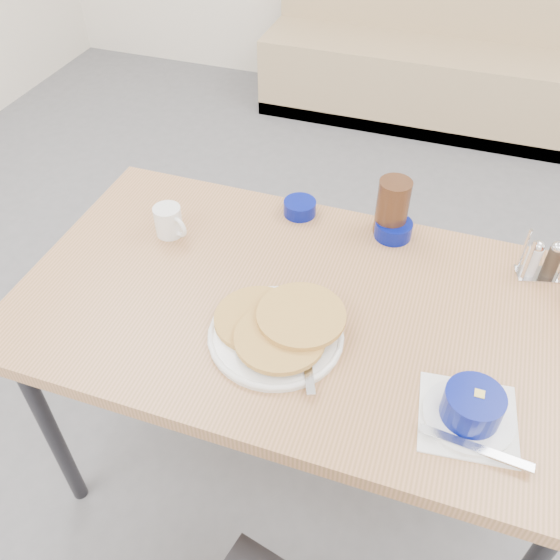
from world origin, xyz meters
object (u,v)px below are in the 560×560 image
(dining_table, at_px, (303,321))
(condiment_caddy, at_px, (542,262))
(coffee_mug, at_px, (169,221))
(butter_bowl, at_px, (393,229))
(amber_tumbler, at_px, (392,208))
(pancake_plate, at_px, (278,329))
(grits_setting, at_px, (471,409))
(booth_bench, at_px, (430,58))
(creamer_bowl, at_px, (300,208))

(dining_table, relative_size, condiment_caddy, 11.06)
(coffee_mug, xyz_separation_m, condiment_caddy, (0.96, 0.15, 0.00))
(butter_bowl, height_order, amber_tumbler, amber_tumbler)
(pancake_plate, xyz_separation_m, condiment_caddy, (0.56, 0.41, 0.02))
(pancake_plate, distance_m, butter_bowl, 0.48)
(grits_setting, bearing_deg, condiment_caddy, 76.18)
(booth_bench, distance_m, amber_tumbler, 2.25)
(booth_bench, distance_m, coffee_mug, 2.47)
(grits_setting, xyz_separation_m, condiment_caddy, (0.12, 0.50, 0.01))
(coffee_mug, height_order, butter_bowl, coffee_mug)
(pancake_plate, xyz_separation_m, coffee_mug, (-0.40, 0.26, 0.02))
(grits_setting, xyz_separation_m, butter_bowl, (-0.26, 0.53, -0.01))
(dining_table, bearing_deg, creamer_bowl, 108.89)
(booth_bench, bearing_deg, amber_tumbler, -86.33)
(dining_table, relative_size, butter_bowl, 13.82)
(creamer_bowl, bearing_deg, pancake_plate, -78.64)
(coffee_mug, height_order, creamer_bowl, coffee_mug)
(pancake_plate, height_order, coffee_mug, coffee_mug)
(pancake_plate, height_order, condiment_caddy, condiment_caddy)
(pancake_plate, distance_m, coffee_mug, 0.48)
(booth_bench, height_order, butter_bowl, booth_bench)
(creamer_bowl, bearing_deg, coffee_mug, -146.81)
(condiment_caddy, bearing_deg, amber_tumbler, 157.96)
(grits_setting, bearing_deg, coffee_mug, 157.66)
(grits_setting, height_order, condiment_caddy, condiment_caddy)
(creamer_bowl, distance_m, condiment_caddy, 0.65)
(booth_bench, distance_m, pancake_plate, 2.69)
(booth_bench, height_order, dining_table, booth_bench)
(condiment_caddy, bearing_deg, pancake_plate, -158.63)
(coffee_mug, height_order, grits_setting, coffee_mug)
(dining_table, distance_m, coffee_mug, 0.46)
(creamer_bowl, relative_size, butter_bowl, 0.91)
(pancake_plate, relative_size, creamer_bowl, 3.34)
(grits_setting, height_order, creamer_bowl, grits_setting)
(amber_tumbler, bearing_deg, dining_table, -112.47)
(booth_bench, bearing_deg, condiment_caddy, -76.63)
(dining_table, xyz_separation_m, condiment_caddy, (0.53, 0.29, 0.11))
(creamer_bowl, xyz_separation_m, amber_tumbler, (0.26, 0.00, 0.06))
(dining_table, height_order, condiment_caddy, condiment_caddy)
(booth_bench, relative_size, condiment_caddy, 15.01)
(creamer_bowl, xyz_separation_m, butter_bowl, (0.27, -0.01, 0.00))
(amber_tumbler, bearing_deg, creamer_bowl, 180.00)
(booth_bench, height_order, creamer_bowl, booth_bench)
(dining_table, distance_m, grits_setting, 0.47)
(butter_bowl, relative_size, amber_tumbler, 0.62)
(butter_bowl, bearing_deg, amber_tumbler, 133.98)
(condiment_caddy, bearing_deg, booth_bench, 88.50)
(creamer_bowl, xyz_separation_m, condiment_caddy, (0.65, -0.05, 0.02))
(booth_bench, bearing_deg, grits_setting, -81.45)
(creamer_bowl, bearing_deg, booth_bench, 86.96)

